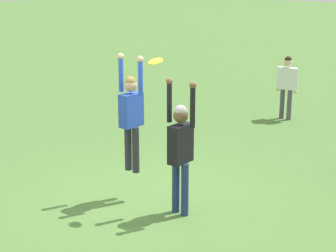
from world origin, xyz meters
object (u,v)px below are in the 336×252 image
(person_jumping, at_px, (131,111))
(person_spectator_near, at_px, (287,82))
(person_defending, at_px, (181,144))
(frisbee, at_px, (156,61))

(person_jumping, height_order, person_spectator_near, person_jumping)
(person_defending, distance_m, frisbee, 1.33)
(person_defending, bearing_deg, person_spectator_near, -166.83)
(person_jumping, bearing_deg, person_defending, -90.00)
(person_jumping, bearing_deg, frisbee, -95.36)
(person_defending, bearing_deg, person_jumping, -90.00)
(person_spectator_near, bearing_deg, frisbee, -89.49)
(person_spectator_near, bearing_deg, person_defending, -85.60)
(person_defending, bearing_deg, frisbee, -83.02)
(frisbee, bearing_deg, person_defending, 11.02)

